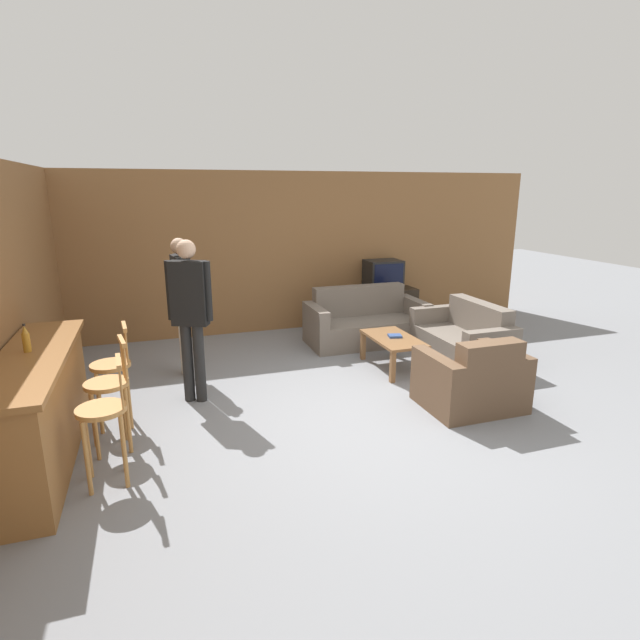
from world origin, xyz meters
The scene contains 17 objects.
ground_plane centered at (0.00, 0.00, 0.00)m, with size 24.00×24.00×0.00m, color gray.
wall_back centered at (0.00, 3.64, 1.30)m, with size 9.40×0.08×2.60m.
wall_left centered at (-3.30, 1.32, 1.30)m, with size 0.08×8.64×2.60m.
bar_counter centered at (-2.96, 0.11, 0.50)m, with size 0.55×2.28×0.98m.
bar_chair_near centered at (-2.41, -0.42, 0.56)m, with size 0.41×0.41×1.04m.
bar_chair_mid centered at (-2.41, 0.14, 0.56)m, with size 0.44×0.44×1.04m.
bar_chair_far centered at (-2.41, 0.65, 0.56)m, with size 0.42×0.42×1.04m.
couch_far centered at (1.10, 2.48, 0.30)m, with size 1.80×0.86×0.84m.
armchair_near centered at (1.23, -0.13, 0.30)m, with size 1.01×0.82×0.82m.
loveseat_right centered at (2.06, 1.28, 0.29)m, with size 0.79×1.51×0.81m.
coffee_table centered at (0.98, 1.27, 0.36)m, with size 0.54×1.00×0.43m.
tv_unit centered at (1.80, 3.35, 0.31)m, with size 1.20×0.44×0.63m.
tv centered at (1.80, 3.35, 0.88)m, with size 0.60×0.46×0.51m.
bottle centered at (-3.01, 0.21, 1.09)m, with size 0.06×0.06×0.24m.
book_on_table centered at (1.00, 1.27, 0.44)m, with size 0.20×0.18×0.03m.
person_by_window centered at (-1.63, 1.89, 1.00)m, with size 0.22×0.52×1.75m.
person_by_counter centered at (-1.60, 1.03, 1.05)m, with size 0.46×0.30×1.81m.
Camera 1 is at (-1.94, -4.38, 2.32)m, focal length 28.00 mm.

